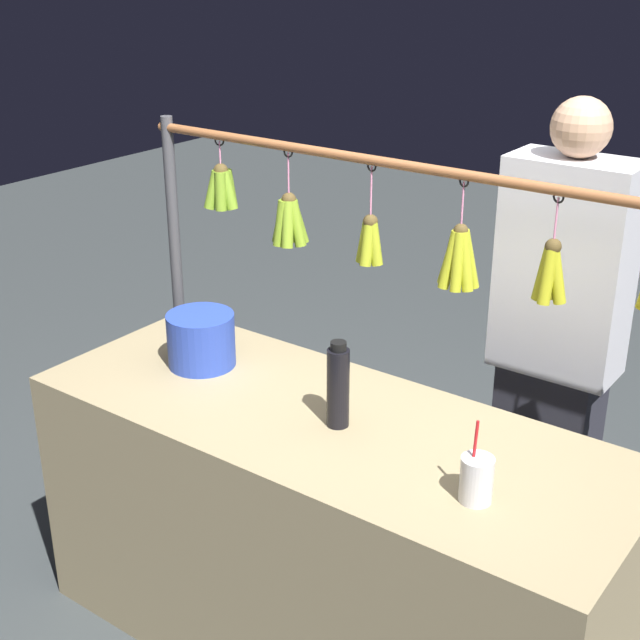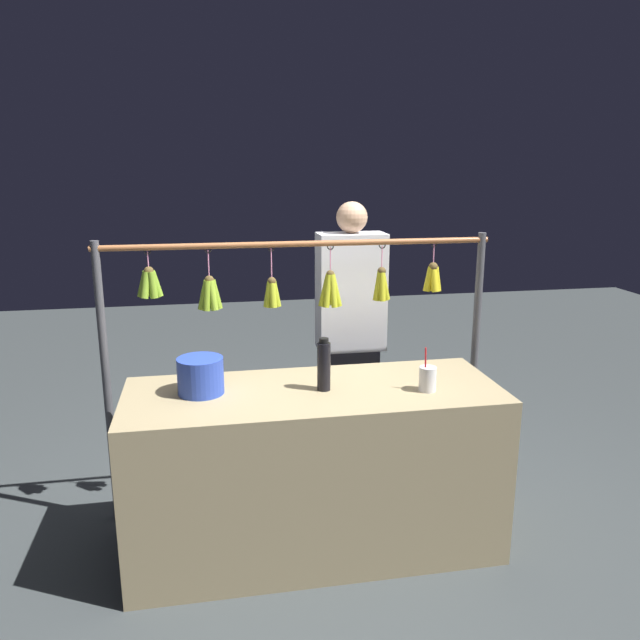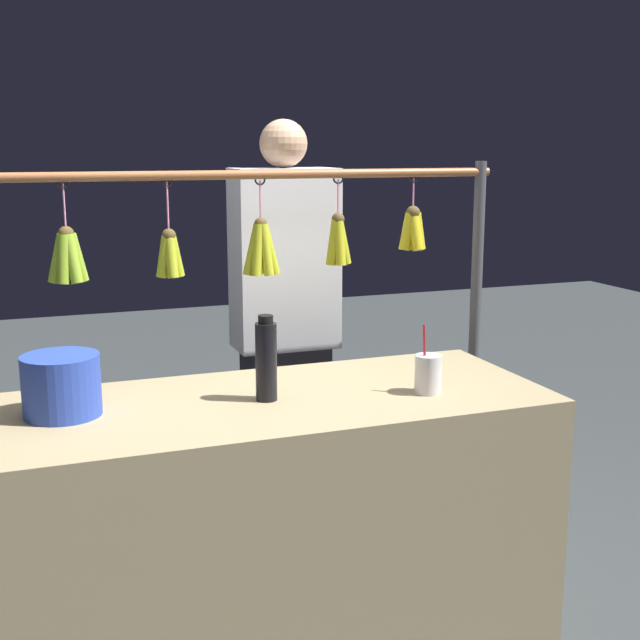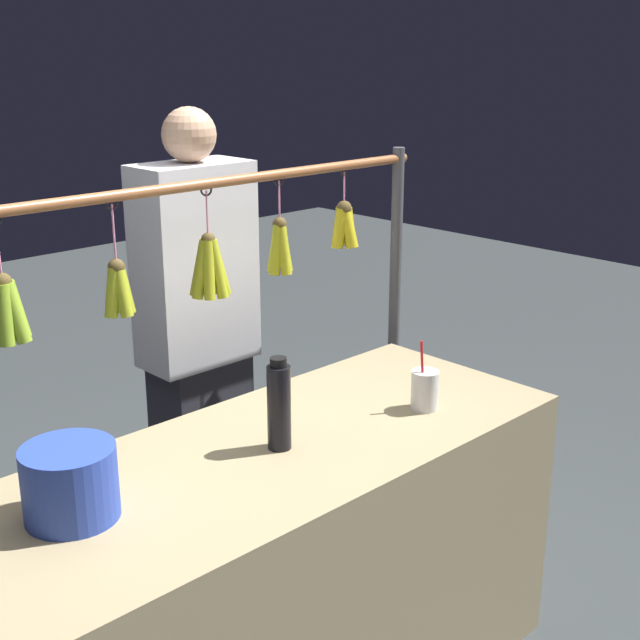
% 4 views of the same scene
% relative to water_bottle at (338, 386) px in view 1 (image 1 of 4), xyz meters
% --- Properties ---
extents(market_counter, '(1.85, 0.70, 0.86)m').
position_rel_water_bottle_xyz_m(market_counter, '(0.05, -0.01, -0.56)').
color(market_counter, tan).
rests_on(market_counter, ground).
extents(display_rack, '(2.15, 0.12, 1.56)m').
position_rel_water_bottle_xyz_m(display_rack, '(0.08, -0.46, 0.14)').
color(display_rack, '#4C4C51').
rests_on(display_rack, ground).
extents(water_bottle, '(0.07, 0.07, 0.26)m').
position_rel_water_bottle_xyz_m(water_bottle, '(0.00, 0.00, 0.00)').
color(water_bottle, black).
rests_on(water_bottle, market_counter).
extents(blue_bucket, '(0.22, 0.22, 0.18)m').
position_rel_water_bottle_xyz_m(blue_bucket, '(0.59, -0.06, -0.04)').
color(blue_bucket, '#2C48B8').
rests_on(blue_bucket, market_counter).
extents(drink_cup, '(0.08, 0.08, 0.22)m').
position_rel_water_bottle_xyz_m(drink_cup, '(-0.49, 0.11, -0.06)').
color(drink_cup, silver).
rests_on(drink_cup, market_counter).
extents(vendor_person, '(0.41, 0.22, 1.72)m').
position_rel_water_bottle_xyz_m(vendor_person, '(-0.32, -0.81, -0.13)').
color(vendor_person, '#2D2D38').
rests_on(vendor_person, ground).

